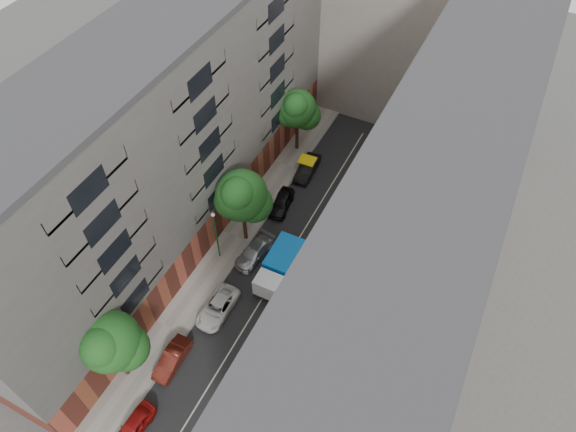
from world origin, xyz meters
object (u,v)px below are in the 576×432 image
Objects in this scene: tree_near at (111,344)px; tree_far at (298,110)px; tarp_truck at (280,267)px; car_left_1 at (172,359)px; car_left_4 at (282,203)px; car_right_4 at (351,202)px; lamp_post at (216,230)px; car_left_0 at (134,426)px; car_right_0 at (241,418)px; pedestrian at (371,237)px; car_left_3 at (255,252)px; car_left_5 at (307,168)px; car_left_2 at (218,308)px; car_right_2 at (303,286)px; car_right_3 at (330,236)px; tree_mid at (242,198)px.

tree_far is at bearing 88.96° from tree_near.
tarp_truck reaches higher than car_left_1.
car_left_4 is at bearing 82.24° from tree_near.
lamp_post is at bearing -124.30° from car_right_4.
lamp_post is (-2.62, 16.31, 3.25)m from car_left_0.
car_left_4 is 10.03m from tree_far.
car_right_0 is 20.13m from pedestrian.
lamp_post reaches higher than car_right_4.
car_left_1 is 0.88× the size of car_left_3.
car_left_1 is at bearing -94.71° from car_left_5.
car_left_2 is 2.46× the size of pedestrian.
car_right_2 is at bearing 0.61° from lamp_post.
lamp_post reaches higher than car_left_0.
tree_far is (-2.88, 15.11, 4.82)m from car_left_3.
car_right_4 is (6.28, 3.15, -0.03)m from car_left_4.
tree_mid reaches higher than car_right_3.
tree_far reaches higher than car_left_0.
tree_mid is at bearing 101.44° from car_left_2.
car_right_2 is at bearing -82.66° from car_right_3.
tarp_truck is 0.78× the size of tree_near.
pedestrian is at bearing 65.04° from car_right_2.
lamp_post is (-6.09, -0.51, 2.39)m from tarp_truck.
car_right_2 is (6.40, 10.80, 0.06)m from car_left_1.
car_right_4 reaches higher than car_left_3.
car_left_0 is at bearing -80.88° from lamp_post.
tarp_truck is at bearing 70.99° from pedestrian.
tree_far is at bearing 109.66° from tarp_truck.
car_left_5 is 14.82m from car_right_2.
car_right_4 is 5.01m from pedestrian.
car_right_2 is at bearing -5.33° from car_left_3.
lamp_post is 14.60m from pedestrian.
lamp_post is at bearing 53.49° from pedestrian.
car_left_5 reaches higher than car_left_2.
car_left_2 is 9.63m from car_right_0.
car_right_2 is 11.16m from car_right_4.
car_left_5 is 0.74× the size of lamp_post.
car_left_1 is 12.21m from car_left_3.
lamp_post reaches higher than car_left_4.
tree_near is (-3.12, -26.87, 4.58)m from car_left_5.
tree_far reaches higher than car_left_4.
pedestrian reaches higher than car_left_5.
pedestrian is (9.50, -6.07, 0.38)m from car_left_5.
car_left_2 is at bearing -120.19° from tarp_truck.
tarp_truck is 1.30× the size of car_left_3.
car_right_0 is (6.92, -20.40, 0.01)m from car_left_4.
tree_mid is (-1.18, -5.25, 5.29)m from car_left_4.
car_right_2 is at bearing -59.98° from car_left_4.
car_left_4 is 0.81× the size of car_right_0.
car_right_4 is at bearing 71.29° from car_left_1.
tree_near reaches higher than pedestrian.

